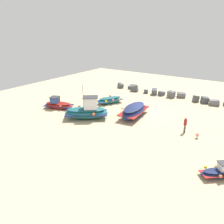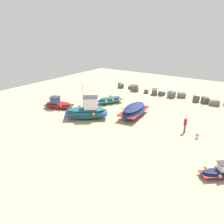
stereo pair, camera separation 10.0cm
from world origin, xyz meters
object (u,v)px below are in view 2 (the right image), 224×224
object	(u,v)px
fishing_boat_0	(134,111)
fishing_boat_4	(87,111)
fishing_boat_2	(110,100)
person_walking	(185,124)
mooring_buoy_0	(197,135)
fishing_boat_3	(221,172)
fishing_boat_1	(58,104)

from	to	relation	value
fishing_boat_0	fishing_boat_4	size ratio (longest dim) A/B	1.02
fishing_boat_2	fishing_boat_4	distance (m)	6.46
fishing_boat_0	fishing_boat_4	bearing A→B (deg)	123.64
person_walking	mooring_buoy_0	bearing A→B (deg)	-56.35
fishing_boat_2	fishing_boat_3	world-z (taller)	fishing_boat_3
fishing_boat_0	fishing_boat_3	bearing A→B (deg)	-128.47
fishing_boat_0	person_walking	world-z (taller)	person_walking
mooring_buoy_0	fishing_boat_2	bearing A→B (deg)	162.09
person_walking	mooring_buoy_0	size ratio (longest dim) A/B	3.10
fishing_boat_0	fishing_boat_1	world-z (taller)	fishing_boat_1
person_walking	fishing_boat_1	bearing A→B (deg)	152.00
fishing_boat_3	mooring_buoy_0	world-z (taller)	fishing_boat_3
fishing_boat_0	fishing_boat_3	xyz separation A→B (m)	(11.18, -7.07, -0.34)
fishing_boat_4	person_walking	distance (m)	11.33
fishing_boat_0	fishing_boat_2	distance (m)	6.08
fishing_boat_1	mooring_buoy_0	world-z (taller)	fishing_boat_1
fishing_boat_4	person_walking	xyz separation A→B (m)	(11.04, 2.57, 0.11)
fishing_boat_0	fishing_boat_4	xyz separation A→B (m)	(-4.41, -3.68, 0.14)
mooring_buoy_0	fishing_boat_1	bearing A→B (deg)	-175.54
fishing_boat_0	fishing_boat_3	world-z (taller)	fishing_boat_0
fishing_boat_1	person_walking	size ratio (longest dim) A/B	2.52
fishing_boat_3	person_walking	world-z (taller)	person_walking
fishing_boat_3	person_walking	distance (m)	7.52
fishing_boat_1	person_walking	world-z (taller)	person_walking
fishing_boat_0	fishing_boat_2	bearing A→B (deg)	57.55
fishing_boat_2	mooring_buoy_0	size ratio (longest dim) A/B	7.54
fishing_boat_3	fishing_boat_4	distance (m)	15.96
fishing_boat_2	person_walking	distance (m)	12.66
fishing_boat_4	fishing_boat_2	bearing A→B (deg)	62.45
fishing_boat_1	fishing_boat_4	xyz separation A→B (m)	(5.58, -0.59, 0.34)
fishing_boat_2	fishing_boat_3	bearing A→B (deg)	86.72
fishing_boat_2	mooring_buoy_0	world-z (taller)	fishing_boat_2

